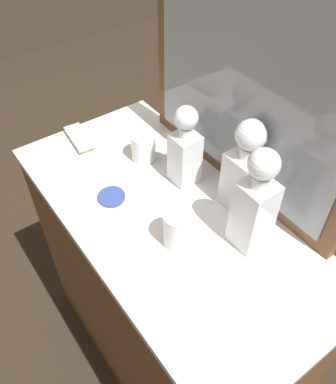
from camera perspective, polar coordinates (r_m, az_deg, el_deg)
ground_plane at (r=1.90m, az=0.00°, el=-21.35°), size 6.00×6.00×0.00m
dresser at (r=1.49m, az=0.00°, el=-14.46°), size 1.04×0.51×0.90m
dresser_mirror at (r=1.06m, az=10.86°, el=14.44°), size 0.73×0.03×0.63m
crystal_decanter_center at (r=1.16m, az=2.39°, el=5.55°), size 0.07×0.07×0.26m
crystal_decanter_far_right at (r=1.09m, az=10.69°, el=2.54°), size 0.09×0.09×0.28m
crystal_decanter_right at (r=0.99m, az=12.06°, el=-2.36°), size 0.08×0.08×0.30m
crystal_tumbler_far_right at (r=1.03m, az=1.46°, el=-5.32°), size 0.08×0.08×0.11m
crystal_tumbler_rear at (r=1.27m, az=-3.46°, el=6.22°), size 0.08×0.08×0.09m
silver_brush_left at (r=1.39m, az=-12.40°, el=7.38°), size 0.15×0.07×0.02m
porcelain_dish at (r=1.17m, az=-7.99°, el=-0.68°), size 0.08×0.08×0.01m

